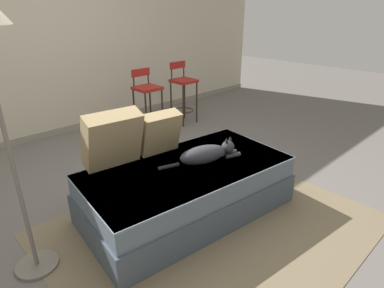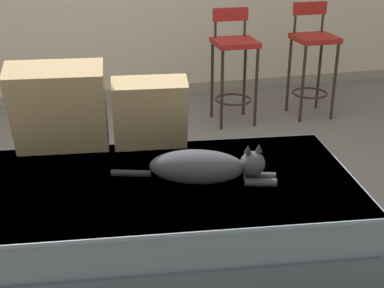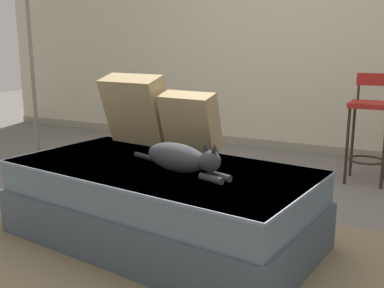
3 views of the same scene
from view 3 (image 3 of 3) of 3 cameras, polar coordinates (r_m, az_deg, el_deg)
The scene contains 9 objects.
ground_plane at distance 3.00m, azimuth 0.15°, elevation -9.22°, with size 16.00×16.00×0.00m, color #66605B.
wall_back_panel at distance 4.90m, azimuth 12.89°, elevation 14.34°, with size 8.00×0.10×2.60m, color beige.
wall_baseboard_trim at distance 4.96m, azimuth 12.03°, elevation -0.26°, with size 8.00×0.02×0.09m, color gray.
area_rug at distance 2.46m, azimuth -7.72°, elevation -14.37°, with size 2.44×2.01×0.01m, color #75664C.
couch at distance 2.60m, azimuth -3.99°, elevation -7.42°, with size 1.83×1.10×0.45m.
throw_pillow_corner at distance 3.05m, azimuth -7.04°, elevation 4.38°, with size 0.48×0.34×0.48m.
throw_pillow_middle at distance 2.79m, azimuth -0.30°, elevation 2.78°, with size 0.39×0.26×0.38m.
cat at distance 2.38m, azimuth -1.46°, elevation -1.80°, with size 0.72×0.31×0.19m.
bar_stool_near_window at distance 3.91m, azimuth 21.65°, elevation 2.88°, with size 0.32×0.32×0.89m.
Camera 3 is at (1.30, -2.47, 1.10)m, focal length 42.00 mm.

